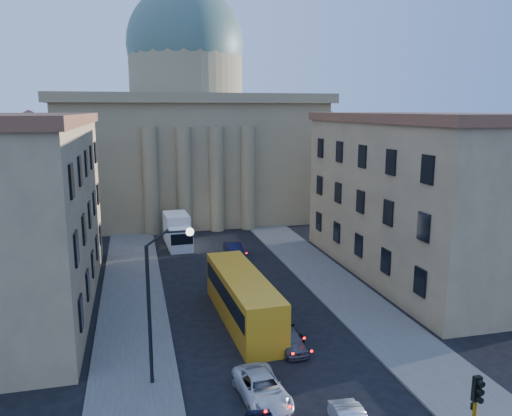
% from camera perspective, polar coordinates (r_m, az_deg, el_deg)
% --- Properties ---
extents(sidewalk_left, '(5.00, 60.00, 0.15)m').
position_cam_1_polar(sidewalk_left, '(38.88, -13.88, -11.73)').
color(sidewalk_left, '#514F4A').
rests_on(sidewalk_left, ground).
extents(sidewalk_right, '(5.00, 60.00, 0.15)m').
position_cam_1_polar(sidewalk_right, '(42.22, 10.20, -9.70)').
color(sidewalk_right, '#514F4A').
rests_on(sidewalk_right, ground).
extents(church, '(68.02, 28.76, 36.60)m').
position_cam_1_polar(church, '(73.86, -7.77, 8.66)').
color(church, '#80704F').
rests_on(church, ground).
extents(building_left, '(11.60, 26.60, 14.70)m').
position_cam_1_polar(building_left, '(41.60, -26.17, -0.47)').
color(building_left, tan).
rests_on(building_left, ground).
extents(building_right, '(11.60, 26.60, 14.70)m').
position_cam_1_polar(building_right, '(47.67, 17.92, 1.49)').
color(building_right, tan).
rests_on(building_right, ground).
extents(traffic_light, '(0.34, 0.29, 4.30)m').
position_cam_1_polar(traffic_light, '(24.14, 23.68, -20.78)').
color(traffic_light, '#CA9213').
rests_on(traffic_light, ground).
extents(street_lamp, '(2.62, 0.44, 8.83)m').
position_cam_1_polar(street_lamp, '(27.67, -11.08, -9.58)').
color(street_lamp, black).
rests_on(street_lamp, ground).
extents(car_left_mid, '(2.55, 4.94, 1.33)m').
position_cam_1_polar(car_left_mid, '(27.71, 0.69, -19.96)').
color(car_left_mid, silver).
rests_on(car_left_mid, ground).
extents(car_right_mid, '(2.82, 5.45, 1.51)m').
position_cam_1_polar(car_right_mid, '(34.11, 2.37, -13.50)').
color(car_right_mid, black).
rests_on(car_right_mid, ground).
extents(car_right_far, '(1.62, 3.81, 1.28)m').
position_cam_1_polar(car_right_far, '(32.78, 3.87, -14.82)').
color(car_right_far, '#55555B').
rests_on(car_right_far, ground).
extents(car_right_distant, '(1.66, 4.33, 1.41)m').
position_cam_1_polar(car_right_distant, '(51.95, -2.49, -4.80)').
color(car_right_distant, black).
rests_on(car_right_distant, ground).
extents(city_bus, '(3.37, 12.43, 3.47)m').
position_cam_1_polar(city_bus, '(36.21, -1.54, -10.09)').
color(city_bus, orange).
rests_on(city_bus, ground).
extents(box_truck, '(2.82, 6.51, 3.51)m').
position_cam_1_polar(box_truck, '(56.19, -8.94, -2.68)').
color(box_truck, silver).
rests_on(box_truck, ground).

